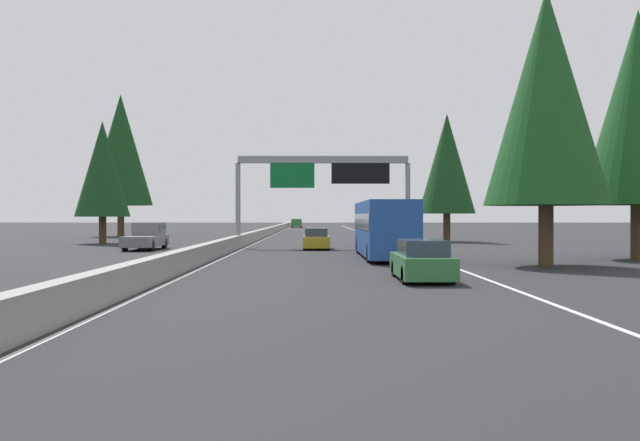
# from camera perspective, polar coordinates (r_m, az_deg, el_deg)

# --- Properties ---
(ground_plane) EXTENTS (320.00, 320.00, 0.00)m
(ground_plane) POSITION_cam_1_polar(r_m,az_deg,el_deg) (62.35, -5.30, -1.72)
(ground_plane) COLOR #262628
(median_barrier) EXTENTS (180.00, 0.56, 0.90)m
(median_barrier) POSITION_cam_1_polar(r_m,az_deg,el_deg) (82.29, -4.33, -0.89)
(median_barrier) COLOR gray
(median_barrier) RESTS_ON ground
(shoulder_stripe_right) EXTENTS (160.00, 0.16, 0.01)m
(shoulder_stripe_right) POSITION_cam_1_polar(r_m,az_deg,el_deg) (72.39, 4.51, -1.42)
(shoulder_stripe_right) COLOR silver
(shoulder_stripe_right) RESTS_ON ground
(shoulder_stripe_median) EXTENTS (160.00, 0.16, 0.01)m
(shoulder_stripe_median) POSITION_cam_1_polar(r_m,az_deg,el_deg) (72.29, -4.43, -1.42)
(shoulder_stripe_median) COLOR silver
(shoulder_stripe_median) RESTS_ON ground
(sign_gantry_overhead) EXTENTS (0.50, 12.68, 6.64)m
(sign_gantry_overhead) POSITION_cam_1_polar(r_m,az_deg,el_deg) (47.50, 0.47, 3.99)
(sign_gantry_overhead) COLOR gray
(sign_gantry_overhead) RESTS_ON ground
(sedan_near_right) EXTENTS (4.40, 1.80, 1.47)m
(sedan_near_right) POSITION_cam_1_polar(r_m,az_deg,el_deg) (23.87, 8.86, -3.53)
(sedan_near_right) COLOR #2D6B38
(sedan_near_right) RESTS_ON ground
(bus_mid_right) EXTENTS (11.50, 2.55, 3.10)m
(bus_mid_right) POSITION_cam_1_polar(r_m,az_deg,el_deg) (36.52, 5.55, -0.54)
(bus_mid_right) COLOR #1E4793
(bus_mid_right) RESTS_ON ground
(sedan_far_right) EXTENTS (4.40, 1.80, 1.47)m
(sedan_far_right) POSITION_cam_1_polar(r_m,az_deg,el_deg) (45.42, -0.32, -1.65)
(sedan_far_right) COLOR #AD931E
(sedan_far_right) RESTS_ON ground
(minivan_near_center) EXTENTS (5.00, 1.95, 1.69)m
(minivan_near_center) POSITION_cam_1_polar(r_m,az_deg,el_deg) (128.49, -2.05, -0.19)
(minivan_near_center) COLOR #2D6B38
(minivan_near_center) RESTS_ON ground
(oncoming_near) EXTENTS (5.60, 2.00, 1.86)m
(oncoming_near) POSITION_cam_1_polar(r_m,az_deg,el_deg) (46.62, -14.83, -1.33)
(oncoming_near) COLOR slate
(oncoming_near) RESTS_ON ground
(conifer_right_foreground) EXTENTS (5.62, 5.62, 12.76)m
(conifer_right_foreground) POSITION_cam_1_polar(r_m,az_deg,el_deg) (32.21, 19.09, 10.11)
(conifer_right_foreground) COLOR #4C3823
(conifer_right_foreground) RESTS_ON ground
(conifer_right_near) EXTENTS (5.82, 5.82, 13.22)m
(conifer_right_near) POSITION_cam_1_polar(r_m,az_deg,el_deg) (38.87, 25.92, 8.83)
(conifer_right_near) COLOR #4C3823
(conifer_right_near) RESTS_ON ground
(conifer_right_mid) EXTENTS (5.04, 5.04, 11.47)m
(conifer_right_mid) POSITION_cam_1_polar(r_m,az_deg,el_deg) (59.82, 10.98, 4.87)
(conifer_right_mid) COLOR #4C3823
(conifer_right_mid) RESTS_ON ground
(conifer_left_near) EXTENTS (4.49, 4.49, 10.21)m
(conifer_left_near) POSITION_cam_1_polar(r_m,az_deg,el_deg) (57.43, -18.40, 4.27)
(conifer_left_near) COLOR #4C3823
(conifer_left_near) RESTS_ON ground
(conifer_left_mid) EXTENTS (7.02, 7.02, 15.96)m
(conifer_left_mid) POSITION_cam_1_polar(r_m,az_deg,el_deg) (77.10, -16.96, 5.90)
(conifer_left_mid) COLOR #4C3823
(conifer_left_mid) RESTS_ON ground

